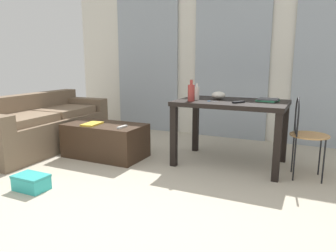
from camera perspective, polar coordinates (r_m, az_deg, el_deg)
name	(u,v)px	position (r m, az deg, el deg)	size (l,w,h in m)	color
ground_plane	(180,176)	(3.38, 2.19, -9.05)	(7.86, 7.86, 0.00)	#B2A893
wall_back	(232,56)	(5.10, 11.66, 12.33)	(5.80, 0.10, 2.56)	silver
curtains	(231,66)	(5.02, 11.35, 10.69)	(4.12, 0.03, 2.27)	#99A3AD
couch	(41,127)	(4.72, -22.13, -0.11)	(0.92, 2.03, 0.75)	brown
coffee_table	(105,140)	(4.07, -11.33, -2.59)	(1.01, 0.55, 0.42)	#382619
craft_table	(231,110)	(3.69, 11.45, 2.89)	(1.23, 0.81, 0.75)	black
wire_chair	(303,128)	(3.49, 23.44, -0.35)	(0.38, 0.40, 0.84)	#B7844C
bottle_near	(197,93)	(3.74, 5.28, 6.04)	(0.06, 0.06, 0.19)	beige
bottle_far	(191,92)	(3.58, 4.26, 6.12)	(0.08, 0.08, 0.24)	#99332D
bowl	(218,95)	(3.82, 9.19, 5.55)	(0.16, 0.16, 0.09)	beige
book_stack	(268,100)	(3.74, 17.76, 4.56)	(0.24, 0.25, 0.03)	#2D7F56
tv_remote_on_table	(239,102)	(3.49, 12.73, 4.26)	(0.04, 0.16, 0.02)	black
scissors	(211,101)	(3.58, 7.92, 4.50)	(0.12, 0.06, 0.00)	#9EA0A5
tv_remote_primary	(122,127)	(3.76, -8.34, -0.15)	(0.04, 0.16, 0.02)	#B7B7B2
magazine	(92,124)	(4.01, -13.66, 0.37)	(0.17, 0.28, 0.02)	gold
shoebox	(31,182)	(3.27, -23.65, -9.38)	(0.32, 0.21, 0.15)	#33B2AD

